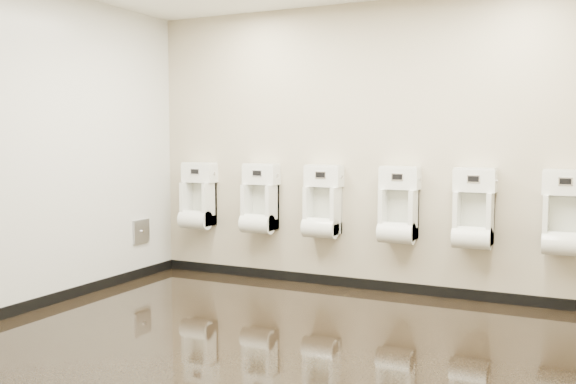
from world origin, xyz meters
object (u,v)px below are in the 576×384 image
Objects in this scene: urinal_1 at (260,204)px; urinal_5 at (564,219)px; access_panel at (141,231)px; urinal_2 at (322,207)px; urinal_0 at (198,201)px; urinal_4 at (474,215)px; urinal_3 at (398,211)px.

urinal_1 is 1.00× the size of urinal_5.
access_panel is 0.35× the size of urinal_2.
urinal_0 is 1.00× the size of urinal_5.
urinal_2 is at bearing 180.00° from urinal_4.
urinal_3 is at bearing 0.00° from urinal_2.
urinal_0 is 1.00× the size of urinal_2.
urinal_3 is 0.69m from urinal_4.
access_panel is at bearing -167.52° from urinal_2.
urinal_5 is at bearing 0.00° from urinal_0.
access_panel is 1.99m from urinal_2.
urinal_0 is 1.00× the size of urinal_3.
urinal_0 is at bearing 180.00° from urinal_2.
urinal_4 is at bearing 180.00° from urinal_5.
urinal_1 is 2.17m from urinal_4.
urinal_1 is at bearing 180.00° from urinal_5.
urinal_3 is (2.25, 0.00, 0.00)m from urinal_0.
access_panel is at bearing -136.25° from urinal_0.
urinal_2 and urinal_3 have the same top height.
urinal_1 is at bearing 180.00° from urinal_2.
access_panel is 3.42m from urinal_4.
urinal_3 is at bearing 0.00° from urinal_1.
urinal_3 is at bearing 8.96° from access_panel.
urinal_0 and urinal_1 have the same top height.
urinal_1 is 1.00× the size of urinal_2.
urinal_5 is at bearing 0.00° from urinal_2.
urinal_0 is 1.47m from urinal_2.
urinal_5 is at bearing 0.00° from urinal_1.
urinal_0 and urinal_5 have the same top height.
urinal_0 and urinal_3 have the same top height.
urinal_1 and urinal_4 have the same top height.
urinal_0 is at bearing 180.00° from urinal_5.
urinal_2 is 1.00× the size of urinal_3.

